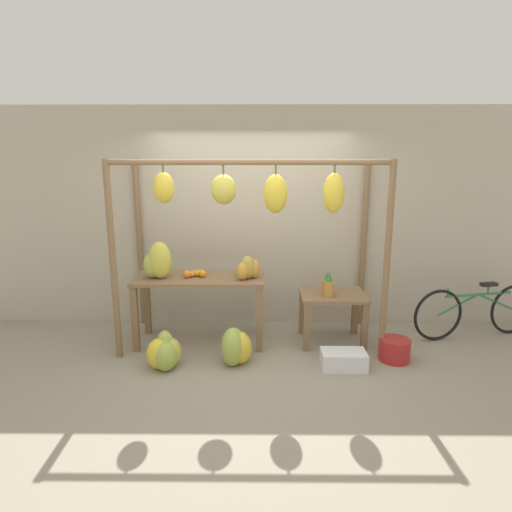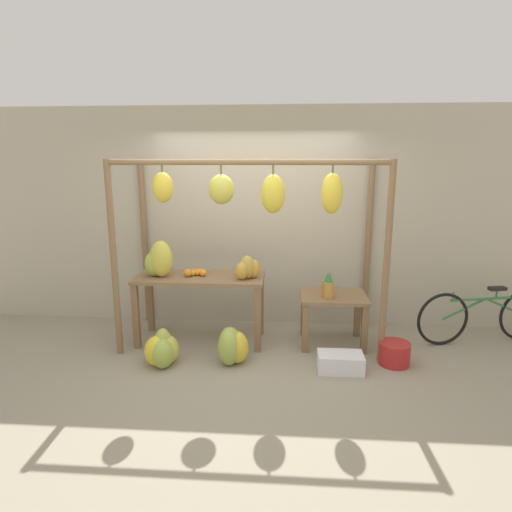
{
  "view_description": "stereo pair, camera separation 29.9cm",
  "coord_description": "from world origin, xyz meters",
  "px_view_note": "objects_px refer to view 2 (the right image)",
  "views": [
    {
      "loc": [
        0.1,
        -4.14,
        2.12
      ],
      "look_at": [
        0.06,
        0.66,
        1.06
      ],
      "focal_mm": 30.0,
      "sensor_mm": 36.0,
      "label": 1
    },
    {
      "loc": [
        0.4,
        -4.13,
        2.12
      ],
      "look_at": [
        0.06,
        0.66,
        1.06
      ],
      "focal_mm": 30.0,
      "sensor_mm": 36.0,
      "label": 2
    }
  ],
  "objects_px": {
    "banana_pile_ground_left": "(162,350)",
    "fruit_crate_white": "(340,362)",
    "banana_pile_on_table": "(159,261)",
    "parked_bicycle": "(484,316)",
    "orange_pile": "(196,273)",
    "pineapple_cluster": "(328,287)",
    "papaya_pile": "(247,268)",
    "blue_bucket": "(394,353)",
    "banana_pile_ground_right": "(232,347)"
  },
  "relations": [
    {
      "from": "orange_pile",
      "to": "pineapple_cluster",
      "type": "distance_m",
      "value": 1.54
    },
    {
      "from": "fruit_crate_white",
      "to": "orange_pile",
      "type": "bearing_deg",
      "value": 157.75
    },
    {
      "from": "banana_pile_on_table",
      "to": "banana_pile_ground_right",
      "type": "bearing_deg",
      "value": -29.9
    },
    {
      "from": "banana_pile_ground_left",
      "to": "parked_bicycle",
      "type": "height_order",
      "value": "parked_bicycle"
    },
    {
      "from": "banana_pile_on_table",
      "to": "orange_pile",
      "type": "distance_m",
      "value": 0.45
    },
    {
      "from": "fruit_crate_white",
      "to": "papaya_pile",
      "type": "xyz_separation_m",
      "value": [
        -1.02,
        0.62,
        0.83
      ]
    },
    {
      "from": "orange_pile",
      "to": "fruit_crate_white",
      "type": "distance_m",
      "value": 1.92
    },
    {
      "from": "banana_pile_ground_left",
      "to": "banana_pile_on_table",
      "type": "bearing_deg",
      "value": 106.31
    },
    {
      "from": "banana_pile_on_table",
      "to": "banana_pile_ground_left",
      "type": "height_order",
      "value": "banana_pile_on_table"
    },
    {
      "from": "fruit_crate_white",
      "to": "blue_bucket",
      "type": "relative_size",
      "value": 1.41
    },
    {
      "from": "parked_bicycle",
      "to": "orange_pile",
      "type": "bearing_deg",
      "value": -176.99
    },
    {
      "from": "banana_pile_ground_left",
      "to": "fruit_crate_white",
      "type": "xyz_separation_m",
      "value": [
        1.87,
        -0.02,
        -0.07
      ]
    },
    {
      "from": "pineapple_cluster",
      "to": "parked_bicycle",
      "type": "xyz_separation_m",
      "value": [
        1.87,
        0.26,
        -0.39
      ]
    },
    {
      "from": "pineapple_cluster",
      "to": "blue_bucket",
      "type": "height_order",
      "value": "pineapple_cluster"
    },
    {
      "from": "banana_pile_on_table",
      "to": "fruit_crate_white",
      "type": "bearing_deg",
      "value": -16.68
    },
    {
      "from": "banana_pile_ground_right",
      "to": "parked_bicycle",
      "type": "distance_m",
      "value": 3.02
    },
    {
      "from": "banana_pile_ground_right",
      "to": "orange_pile",
      "type": "bearing_deg",
      "value": 130.53
    },
    {
      "from": "banana_pile_ground_right",
      "to": "pineapple_cluster",
      "type": "bearing_deg",
      "value": 25.31
    },
    {
      "from": "fruit_crate_white",
      "to": "banana_pile_ground_left",
      "type": "bearing_deg",
      "value": 179.5
    },
    {
      "from": "fruit_crate_white",
      "to": "papaya_pile",
      "type": "bearing_deg",
      "value": 148.57
    },
    {
      "from": "blue_bucket",
      "to": "fruit_crate_white",
      "type": "bearing_deg",
      "value": -161.77
    },
    {
      "from": "banana_pile_ground_left",
      "to": "fruit_crate_white",
      "type": "height_order",
      "value": "banana_pile_ground_left"
    },
    {
      "from": "fruit_crate_white",
      "to": "pineapple_cluster",
      "type": "bearing_deg",
      "value": 99.18
    },
    {
      "from": "orange_pile",
      "to": "fruit_crate_white",
      "type": "height_order",
      "value": "orange_pile"
    },
    {
      "from": "banana_pile_ground_left",
      "to": "pineapple_cluster",
      "type": "bearing_deg",
      "value": 17.74
    },
    {
      "from": "banana_pile_on_table",
      "to": "banana_pile_ground_left",
      "type": "bearing_deg",
      "value": -73.69
    },
    {
      "from": "blue_bucket",
      "to": "parked_bicycle",
      "type": "bearing_deg",
      "value": 28.79
    },
    {
      "from": "pineapple_cluster",
      "to": "banana_pile_ground_left",
      "type": "relative_size",
      "value": 0.69
    },
    {
      "from": "pineapple_cluster",
      "to": "papaya_pile",
      "type": "bearing_deg",
      "value": 177.59
    },
    {
      "from": "banana_pile_ground_right",
      "to": "blue_bucket",
      "type": "distance_m",
      "value": 1.74
    },
    {
      "from": "pineapple_cluster",
      "to": "banana_pile_ground_right",
      "type": "bearing_deg",
      "value": -154.69
    },
    {
      "from": "banana_pile_on_table",
      "to": "papaya_pile",
      "type": "relative_size",
      "value": 1.06
    },
    {
      "from": "pineapple_cluster",
      "to": "banana_pile_on_table",
      "type": "bearing_deg",
      "value": 179.17
    },
    {
      "from": "banana_pile_on_table",
      "to": "parked_bicycle",
      "type": "distance_m",
      "value": 3.89
    },
    {
      "from": "pineapple_cluster",
      "to": "banana_pile_ground_left",
      "type": "xyz_separation_m",
      "value": [
        -1.78,
        -0.57,
        -0.56
      ]
    },
    {
      "from": "papaya_pile",
      "to": "blue_bucket",
      "type": "bearing_deg",
      "value": -14.9
    },
    {
      "from": "pineapple_cluster",
      "to": "banana_pile_ground_left",
      "type": "height_order",
      "value": "pineapple_cluster"
    },
    {
      "from": "fruit_crate_white",
      "to": "papaya_pile",
      "type": "height_order",
      "value": "papaya_pile"
    },
    {
      "from": "fruit_crate_white",
      "to": "parked_bicycle",
      "type": "xyz_separation_m",
      "value": [
        1.78,
        0.85,
        0.24
      ]
    },
    {
      "from": "orange_pile",
      "to": "banana_pile_ground_left",
      "type": "relative_size",
      "value": 0.59
    },
    {
      "from": "fruit_crate_white",
      "to": "blue_bucket",
      "type": "distance_m",
      "value": 0.62
    },
    {
      "from": "orange_pile",
      "to": "banana_pile_ground_right",
      "type": "xyz_separation_m",
      "value": [
        0.49,
        -0.58,
        -0.66
      ]
    },
    {
      "from": "fruit_crate_white",
      "to": "banana_pile_on_table",
      "type": "bearing_deg",
      "value": 163.32
    },
    {
      "from": "banana_pile_on_table",
      "to": "pineapple_cluster",
      "type": "distance_m",
      "value": 1.97
    },
    {
      "from": "fruit_crate_white",
      "to": "blue_bucket",
      "type": "bearing_deg",
      "value": 18.23
    },
    {
      "from": "orange_pile",
      "to": "papaya_pile",
      "type": "xyz_separation_m",
      "value": [
        0.61,
        -0.04,
        0.08
      ]
    },
    {
      "from": "banana_pile_on_table",
      "to": "pineapple_cluster",
      "type": "height_order",
      "value": "banana_pile_on_table"
    },
    {
      "from": "fruit_crate_white",
      "to": "banana_pile_ground_right",
      "type": "bearing_deg",
      "value": 175.42
    },
    {
      "from": "papaya_pile",
      "to": "fruit_crate_white",
      "type": "bearing_deg",
      "value": -31.43
    },
    {
      "from": "papaya_pile",
      "to": "parked_bicycle",
      "type": "bearing_deg",
      "value": 4.54
    }
  ]
}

